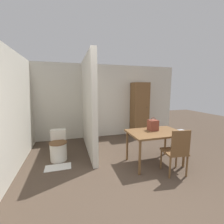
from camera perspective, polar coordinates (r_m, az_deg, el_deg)
The scene contains 11 objects.
ground_plane at distance 2.76m, azimuth 14.96°, elevation -29.28°, with size 16.00×16.00×0.00m, color #4C3D30.
wall_back at distance 5.30m, azimuth -3.42°, elevation 4.11°, with size 5.48×0.12×2.50m.
wall_left at distance 3.66m, azimuth -33.98°, elevation 0.40°, with size 0.12×4.26×2.50m.
partition_wall at distance 4.07m, azimuth -9.09°, elevation 2.55°, with size 0.12×2.13×2.50m.
dining_table at distance 3.51m, azimuth 16.03°, elevation -8.47°, with size 1.17×0.77×0.75m.
wooden_chair at distance 3.26m, azimuth 23.35°, elevation -13.25°, with size 0.46×0.46×0.94m.
toilet at distance 3.92m, azimuth -19.71°, elevation -12.63°, with size 0.41×0.55×0.68m.
handbag at distance 3.55m, azimuth 15.33°, elevation -4.84°, with size 0.20×0.18×0.30m.
wooden_cabinet at distance 5.48m, azimuth 10.44°, elevation 1.00°, with size 0.56×0.48×1.90m.
bath_mat at distance 3.66m, azimuth -19.83°, elevation -19.17°, with size 0.54×0.28×0.01m.
space_heater at distance 5.07m, azimuth 24.46°, elevation -8.75°, with size 0.26×0.17×0.45m.
Camera 1 is at (-1.19, -1.83, 1.70)m, focal length 24.00 mm.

